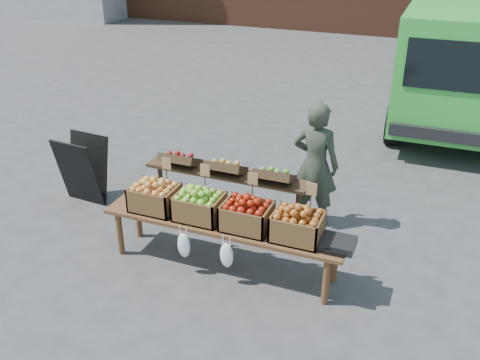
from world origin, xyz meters
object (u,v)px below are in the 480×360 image
at_px(delivery_van, 465,63).
at_px(chalkboard_sign, 83,170).
at_px(weighing_scale, 338,243).
at_px(crate_golden_apples, 155,198).
at_px(crate_green_apples, 297,226).
at_px(display_bench, 223,245).
at_px(back_table, 226,193).
at_px(crate_red_apples, 247,216).
at_px(crate_russet_pears, 199,207).
at_px(vendor, 315,165).

bearing_deg(delivery_van, chalkboard_sign, -131.76).
bearing_deg(weighing_scale, delivery_van, 80.58).
bearing_deg(weighing_scale, crate_golden_apples, 180.00).
bearing_deg(delivery_van, crate_green_apples, -103.78).
distance_m(display_bench, weighing_scale, 1.29).
xyz_separation_m(chalkboard_sign, crate_green_apples, (3.17, -0.71, 0.24)).
distance_m(display_bench, crate_golden_apples, 0.93).
relative_size(crate_golden_apples, weighing_scale, 1.47).
distance_m(back_table, crate_green_apples, 1.32).
bearing_deg(delivery_van, display_bench, -111.08).
bearing_deg(chalkboard_sign, delivery_van, 52.96).
distance_m(display_bench, crate_red_apples, 0.51).
xyz_separation_m(crate_golden_apples, weighing_scale, (2.07, 0.00, -0.10)).
height_order(delivery_van, crate_red_apples, delivery_van).
xyz_separation_m(back_table, weighing_scale, (1.52, -0.72, 0.09)).
height_order(back_table, display_bench, back_table).
distance_m(crate_golden_apples, crate_green_apples, 1.65).
relative_size(chalkboard_sign, display_bench, 0.35).
distance_m(delivery_van, weighing_scale, 6.02).
xyz_separation_m(crate_golden_apples, crate_red_apples, (1.10, 0.00, 0.00)).
bearing_deg(chalkboard_sign, display_bench, -12.56).
height_order(crate_russet_pears, crate_red_apples, same).
distance_m(back_table, weighing_scale, 1.68).
bearing_deg(chalkboard_sign, vendor, 15.76).
bearing_deg(display_bench, vendor, 63.37).
relative_size(display_bench, crate_green_apples, 5.40).
height_order(vendor, display_bench, vendor).
relative_size(display_bench, crate_golden_apples, 5.40).
relative_size(delivery_van, crate_russet_pears, 9.88).
bearing_deg(vendor, back_table, 38.04).
height_order(chalkboard_sign, crate_russet_pears, chalkboard_sign).
bearing_deg(display_bench, back_table, 110.40).
distance_m(back_table, crate_golden_apples, 0.93).
distance_m(vendor, crate_golden_apples, 1.99).
bearing_deg(crate_russet_pears, crate_green_apples, 0.00).
xyz_separation_m(delivery_van, crate_red_apples, (-1.96, -5.92, -0.40)).
relative_size(vendor, crate_green_apples, 3.20).
bearing_deg(display_bench, crate_red_apples, 0.00).
height_order(delivery_van, vendor, delivery_van).
bearing_deg(crate_russet_pears, back_table, 89.42).
bearing_deg(crate_red_apples, crate_golden_apples, 180.00).
xyz_separation_m(back_table, crate_green_apples, (1.09, -0.72, 0.19)).
bearing_deg(crate_russet_pears, display_bench, 0.00).
relative_size(back_table, weighing_scale, 6.18).
distance_m(delivery_van, back_table, 5.80).
height_order(back_table, crate_green_apples, back_table).
distance_m(crate_russet_pears, weighing_scale, 1.53).
height_order(crate_russet_pears, weighing_scale, crate_russet_pears).
relative_size(chalkboard_sign, crate_russet_pears, 1.88).
bearing_deg(chalkboard_sign, crate_golden_apples, -20.74).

